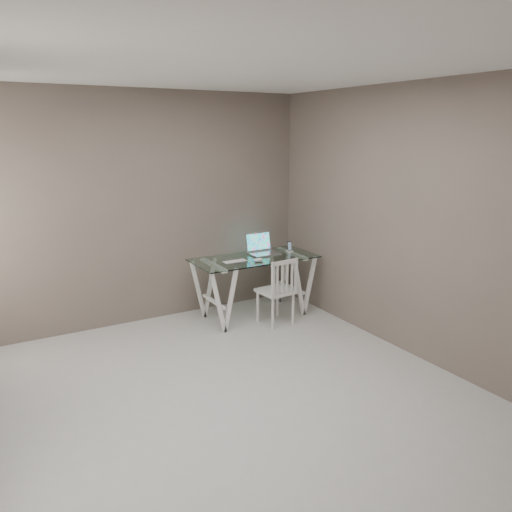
# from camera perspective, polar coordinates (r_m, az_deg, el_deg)

# --- Properties ---
(room) EXTENTS (4.50, 4.52, 2.71)m
(room) POSITION_cam_1_polar(r_m,az_deg,el_deg) (3.84, -3.37, 6.33)
(room) COLOR #AEACA7
(room) RESTS_ON ground
(desk) EXTENTS (1.50, 0.70, 0.75)m
(desk) POSITION_cam_1_polar(r_m,az_deg,el_deg) (6.13, -0.19, -3.47)
(desk) COLOR silver
(desk) RESTS_ON ground
(chair) EXTENTS (0.40, 0.40, 0.81)m
(chair) POSITION_cam_1_polar(r_m,az_deg,el_deg) (5.84, 2.64, -3.72)
(chair) COLOR silver
(chair) RESTS_ON ground
(laptop) EXTENTS (0.36, 0.30, 0.25)m
(laptop) POSITION_cam_1_polar(r_m,az_deg,el_deg) (6.23, 0.66, 0.86)
(laptop) COLOR #B6B6BA
(laptop) RESTS_ON desk
(keyboard) EXTENTS (0.30, 0.13, 0.01)m
(keyboard) POSITION_cam_1_polar(r_m,az_deg,el_deg) (5.84, -2.44, -0.63)
(keyboard) COLOR silver
(keyboard) RESTS_ON desk
(mouse) EXTENTS (0.12, 0.07, 0.04)m
(mouse) POSITION_cam_1_polar(r_m,az_deg,el_deg) (5.85, 0.28, -0.44)
(mouse) COLOR white
(mouse) RESTS_ON desk
(phone_dock) EXTENTS (0.07, 0.07, 0.13)m
(phone_dock) POSITION_cam_1_polar(r_m,az_deg,el_deg) (6.33, 3.86, 0.81)
(phone_dock) COLOR white
(phone_dock) RESTS_ON desk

